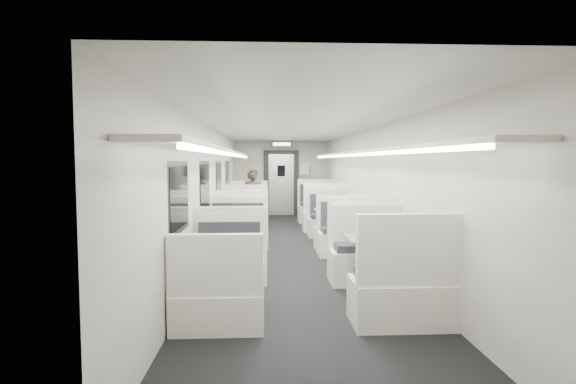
{
  "coord_description": "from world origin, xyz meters",
  "views": [
    {
      "loc": [
        -0.49,
        -8.43,
        1.77
      ],
      "look_at": [
        -0.05,
        0.48,
        1.15
      ],
      "focal_mm": 28.0,
      "sensor_mm": 36.0,
      "label": 1
    }
  ],
  "objects": [
    {
      "name": "room",
      "position": [
        0.0,
        0.0,
        1.2
      ],
      "size": [
        3.24,
        12.24,
        2.64
      ],
      "color": "black",
      "rests_on": "ground"
    },
    {
      "name": "booth_left_a",
      "position": [
        -1.0,
        3.54,
        0.4
      ],
      "size": [
        1.1,
        2.23,
        1.19
      ],
      "color": "silver",
      "rests_on": "room"
    },
    {
      "name": "booth_left_b",
      "position": [
        -1.0,
        1.48,
        0.4
      ],
      "size": [
        1.09,
        2.22,
        1.19
      ],
      "color": "silver",
      "rests_on": "room"
    },
    {
      "name": "booth_left_c",
      "position": [
        -1.0,
        -1.16,
        0.38
      ],
      "size": [
        1.04,
        2.11,
        1.13
      ],
      "color": "silver",
      "rests_on": "room"
    },
    {
      "name": "booth_left_d",
      "position": [
        -1.0,
        -3.06,
        0.35
      ],
      "size": [
        0.96,
        1.95,
        1.04
      ],
      "color": "silver",
      "rests_on": "room"
    },
    {
      "name": "booth_right_a",
      "position": [
        1.0,
        3.57,
        0.41
      ],
      "size": [
        1.13,
        2.29,
        1.22
      ],
      "color": "silver",
      "rests_on": "room"
    },
    {
      "name": "booth_right_b",
      "position": [
        1.0,
        1.17,
        0.37
      ],
      "size": [
        1.03,
        2.08,
        1.11
      ],
      "color": "silver",
      "rests_on": "room"
    },
    {
      "name": "booth_right_c",
      "position": [
        1.0,
        -0.95,
        0.38
      ],
      "size": [
        1.04,
        2.11,
        1.13
      ],
      "color": "silver",
      "rests_on": "room"
    },
    {
      "name": "booth_right_d",
      "position": [
        1.0,
        -2.88,
        0.41
      ],
      "size": [
        1.14,
        2.3,
        1.23
      ],
      "color": "silver",
      "rests_on": "room"
    },
    {
      "name": "passenger",
      "position": [
        -0.8,
        2.58,
        0.8
      ],
      "size": [
        0.59,
        0.4,
        1.59
      ],
      "primitive_type": "imported",
      "rotation": [
        0.0,
        0.0,
        -0.04
      ],
      "color": "black",
      "rests_on": "room"
    },
    {
      "name": "window_a",
      "position": [
        -1.49,
        3.4,
        1.35
      ],
      "size": [
        0.02,
        1.18,
        0.84
      ],
      "primitive_type": "cube",
      "color": "black",
      "rests_on": "room"
    },
    {
      "name": "window_b",
      "position": [
        -1.49,
        1.2,
        1.35
      ],
      "size": [
        0.02,
        1.18,
        0.84
      ],
      "primitive_type": "cube",
      "color": "black",
      "rests_on": "room"
    },
    {
      "name": "window_c",
      "position": [
        -1.49,
        -1.0,
        1.35
      ],
      "size": [
        0.02,
        1.18,
        0.84
      ],
      "primitive_type": "cube",
      "color": "black",
      "rests_on": "room"
    },
    {
      "name": "window_d",
      "position": [
        -1.49,
        -3.2,
        1.35
      ],
      "size": [
        0.02,
        1.18,
        0.84
      ],
      "primitive_type": "cube",
      "color": "black",
      "rests_on": "room"
    },
    {
      "name": "luggage_rack_left",
      "position": [
        -1.24,
        -0.3,
        1.92
      ],
      "size": [
        0.46,
        10.4,
        0.09
      ],
      "color": "silver",
      "rests_on": "room"
    },
    {
      "name": "luggage_rack_right",
      "position": [
        1.24,
        -0.3,
        1.92
      ],
      "size": [
        0.46,
        10.4,
        0.09
      ],
      "color": "silver",
      "rests_on": "room"
    },
    {
      "name": "vestibule_door",
      "position": [
        0.0,
        5.93,
        1.04
      ],
      "size": [
        1.1,
        0.13,
        2.1
      ],
      "color": "black",
      "rests_on": "room"
    },
    {
      "name": "exit_sign",
      "position": [
        0.0,
        5.44,
        2.28
      ],
      "size": [
        0.62,
        0.12,
        0.16
      ],
      "color": "black",
      "rests_on": "room"
    },
    {
      "name": "wall_notice",
      "position": [
        0.75,
        5.92,
        1.5
      ],
      "size": [
        0.32,
        0.02,
        0.4
      ],
      "primitive_type": "cube",
      "color": "silver",
      "rests_on": "room"
    }
  ]
}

